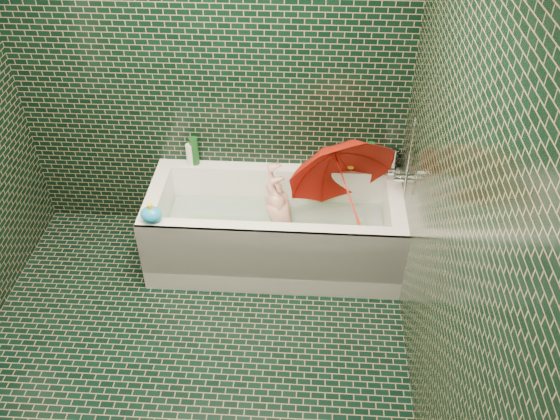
# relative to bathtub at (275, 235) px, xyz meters

# --- Properties ---
(floor) EXTENTS (2.80, 2.80, 0.00)m
(floor) POSITION_rel_bathtub_xyz_m (-0.45, -1.01, -0.21)
(floor) COLOR black
(floor) RESTS_ON ground
(wall_back) EXTENTS (2.80, 0.00, 2.80)m
(wall_back) POSITION_rel_bathtub_xyz_m (-0.45, 0.39, 1.04)
(wall_back) COLOR black
(wall_back) RESTS_ON floor
(wall_right) EXTENTS (0.00, 2.80, 2.80)m
(wall_right) POSITION_rel_bathtub_xyz_m (0.85, -1.01, 1.04)
(wall_right) COLOR black
(wall_right) RESTS_ON floor
(bathtub) EXTENTS (1.70, 0.75, 0.55)m
(bathtub) POSITION_rel_bathtub_xyz_m (0.00, 0.00, 0.00)
(bathtub) COLOR white
(bathtub) RESTS_ON floor
(bath_mat) EXTENTS (1.35, 0.47, 0.01)m
(bath_mat) POSITION_rel_bathtub_xyz_m (0.00, 0.02, -0.06)
(bath_mat) COLOR green
(bath_mat) RESTS_ON bathtub
(water) EXTENTS (1.48, 0.53, 0.00)m
(water) POSITION_rel_bathtub_xyz_m (0.00, 0.02, 0.09)
(water) COLOR silver
(water) RESTS_ON bathtub
(faucet) EXTENTS (0.18, 0.19, 0.55)m
(faucet) POSITION_rel_bathtub_xyz_m (0.81, 0.01, 0.56)
(faucet) COLOR silver
(faucet) RESTS_ON wall_right
(child) EXTENTS (0.89, 0.40, 0.32)m
(child) POSITION_rel_bathtub_xyz_m (0.06, 0.04, 0.10)
(child) COLOR #DB9B89
(child) RESTS_ON bathtub
(umbrella) EXTENTS (0.93, 1.07, 1.00)m
(umbrella) POSITION_rel_bathtub_xyz_m (0.47, 0.01, 0.41)
(umbrella) COLOR red
(umbrella) RESTS_ON bathtub
(soap_bottle_a) EXTENTS (0.10, 0.10, 0.24)m
(soap_bottle_a) POSITION_rel_bathtub_xyz_m (0.71, 0.36, 0.34)
(soap_bottle_a) COLOR white
(soap_bottle_a) RESTS_ON bathtub
(soap_bottle_b) EXTENTS (0.11, 0.11, 0.19)m
(soap_bottle_b) POSITION_rel_bathtub_xyz_m (0.75, 0.34, 0.34)
(soap_bottle_b) COLOR #3F1C69
(soap_bottle_b) RESTS_ON bathtub
(soap_bottle_c) EXTENTS (0.16, 0.16, 0.16)m
(soap_bottle_c) POSITION_rel_bathtub_xyz_m (0.72, 0.33, 0.34)
(soap_bottle_c) COLOR #124217
(soap_bottle_c) RESTS_ON bathtub
(bottle_right_tall) EXTENTS (0.07, 0.07, 0.22)m
(bottle_right_tall) POSITION_rel_bathtub_xyz_m (0.63, 0.35, 0.45)
(bottle_right_tall) COLOR #124217
(bottle_right_tall) RESTS_ON bathtub
(bottle_right_pump) EXTENTS (0.05, 0.05, 0.18)m
(bottle_right_pump) POSITION_rel_bathtub_xyz_m (0.80, 0.34, 0.43)
(bottle_right_pump) COLOR silver
(bottle_right_pump) RESTS_ON bathtub
(bottle_left_tall) EXTENTS (0.06, 0.06, 0.21)m
(bottle_left_tall) POSITION_rel_bathtub_xyz_m (-0.58, 0.35, 0.44)
(bottle_left_tall) COLOR #124217
(bottle_left_tall) RESTS_ON bathtub
(bottle_left_short) EXTENTS (0.07, 0.07, 0.16)m
(bottle_left_short) POSITION_rel_bathtub_xyz_m (-0.62, 0.34, 0.42)
(bottle_left_short) COLOR white
(bottle_left_short) RESTS_ON bathtub
(rubber_duck) EXTENTS (0.13, 0.10, 0.10)m
(rubber_duck) POSITION_rel_bathtub_xyz_m (0.52, 0.35, 0.38)
(rubber_duck) COLOR yellow
(rubber_duck) RESTS_ON bathtub
(bath_toy) EXTENTS (0.14, 0.11, 0.13)m
(bath_toy) POSITION_rel_bathtub_xyz_m (-0.74, -0.30, 0.40)
(bath_toy) COLOR #188FDE
(bath_toy) RESTS_ON bathtub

